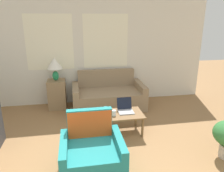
# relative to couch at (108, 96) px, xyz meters

# --- Properties ---
(wall_back) EXTENTS (6.37, 0.06, 2.60)m
(wall_back) POSITION_rel_couch_xyz_m (-0.58, 0.47, 1.04)
(wall_back) COLOR silver
(wall_back) RESTS_ON ground_plane
(couch) EXTENTS (1.71, 0.90, 0.87)m
(couch) POSITION_rel_couch_xyz_m (0.00, 0.00, 0.00)
(couch) COLOR #937A5B
(couch) RESTS_ON ground_plane
(armchair) EXTENTS (0.87, 0.76, 0.84)m
(armchair) POSITION_rel_couch_xyz_m (-0.60, -2.28, -0.01)
(armchair) COLOR teal
(armchair) RESTS_ON ground_plane
(side_table) EXTENTS (0.42, 0.42, 0.69)m
(side_table) POSITION_rel_couch_xyz_m (-1.23, 0.15, 0.08)
(side_table) COLOR #937551
(side_table) RESTS_ON ground_plane
(table_lamp) EXTENTS (0.36, 0.36, 0.54)m
(table_lamp) POSITION_rel_couch_xyz_m (-1.23, 0.15, 0.80)
(table_lamp) COLOR #1E8451
(table_lamp) RESTS_ON side_table
(coffee_table) EXTENTS (1.00, 0.54, 0.40)m
(coffee_table) POSITION_rel_couch_xyz_m (-0.06, -1.31, 0.09)
(coffee_table) COLOR brown
(coffee_table) RESTS_ON ground_plane
(laptop) EXTENTS (0.28, 0.30, 0.25)m
(laptop) POSITION_rel_couch_xyz_m (0.13, -1.23, 0.19)
(laptop) COLOR #B7B7BC
(laptop) RESTS_ON coffee_table
(cup_navy) EXTENTS (0.08, 0.08, 0.09)m
(cup_navy) POSITION_rel_couch_xyz_m (-0.23, -1.15, 0.18)
(cup_navy) COLOR teal
(cup_navy) RESTS_ON coffee_table
(cup_yellow) EXTENTS (0.09, 0.09, 0.09)m
(cup_yellow) POSITION_rel_couch_xyz_m (-0.32, -1.41, 0.18)
(cup_yellow) COLOR teal
(cup_yellow) RESTS_ON coffee_table
(cup_white) EXTENTS (0.07, 0.07, 0.10)m
(cup_white) POSITION_rel_couch_xyz_m (-0.11, -1.37, 0.19)
(cup_white) COLOR white
(cup_white) RESTS_ON coffee_table
(tv_remote) EXTENTS (0.05, 0.15, 0.02)m
(tv_remote) POSITION_rel_couch_xyz_m (-0.37, -1.18, 0.14)
(tv_remote) COLOR black
(tv_remote) RESTS_ON coffee_table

